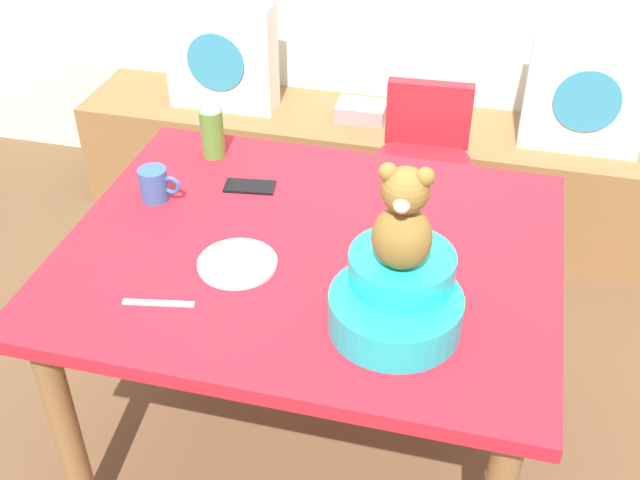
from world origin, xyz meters
The scene contains 14 objects.
ground_plane centered at (0.00, 0.00, 0.00)m, with size 8.00×8.00×0.00m, color brown.
window_bench centered at (0.00, 1.26, 0.23)m, with size 2.60×0.44×0.46m, color olive.
pillow_floral_left centered at (-0.70, 1.24, 0.68)m, with size 0.44×0.15×0.44m.
pillow_floral_right centered at (0.72, 1.24, 0.68)m, with size 0.44×0.15×0.44m.
book_stack centered at (-0.12, 1.26, 0.49)m, with size 0.20×0.14×0.06m, color #9C8B93.
dining_table centered at (0.00, 0.00, 0.64)m, with size 1.27×1.03×0.74m.
highchair centered at (0.19, 0.83, 0.52)m, with size 0.34×0.46×0.79m.
infant_seat_teal centered at (0.26, -0.23, 0.81)m, with size 0.30×0.33×0.16m.
teddy_bear centered at (0.26, -0.23, 1.02)m, with size 0.13×0.12×0.25m.
ketchup_bottle centered at (-0.41, 0.38, 0.83)m, with size 0.07×0.07×0.18m.
coffee_mug centered at (-0.48, 0.11, 0.79)m, with size 0.12×0.08×0.09m.
dinner_plate_near centered at (-0.16, -0.12, 0.75)m, with size 0.20×0.20×0.01m, color white.
cell_phone centered at (-0.24, 0.23, 0.74)m, with size 0.07×0.14×0.01m, color black.
table_fork centered at (-0.29, -0.31, 0.74)m, with size 0.02×0.17×0.01m, color silver.
Camera 1 is at (0.42, -1.56, 1.94)m, focal length 43.94 mm.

